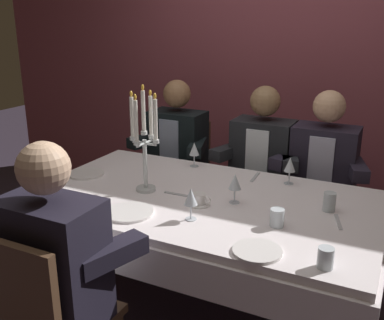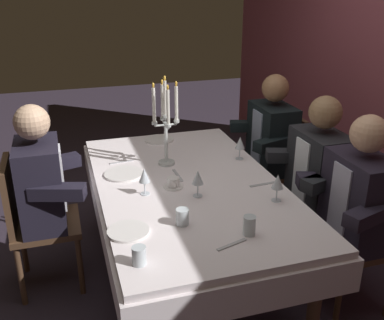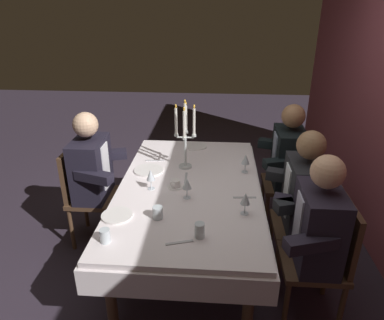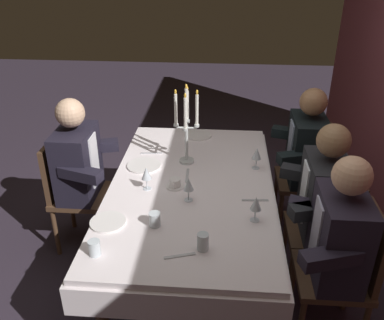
{
  "view_description": "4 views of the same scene",
  "coord_description": "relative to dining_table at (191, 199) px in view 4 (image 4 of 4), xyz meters",
  "views": [
    {
      "loc": [
        0.97,
        -2.08,
        1.69
      ],
      "look_at": [
        -0.06,
        -0.01,
        0.95
      ],
      "focal_mm": 41.91,
      "sensor_mm": 36.0,
      "label": 1
    },
    {
      "loc": [
        2.41,
        -0.71,
        1.92
      ],
      "look_at": [
        -0.0,
        0.02,
        0.89
      ],
      "focal_mm": 41.82,
      "sensor_mm": 36.0,
      "label": 2
    },
    {
      "loc": [
        2.47,
        0.2,
        2.09
      ],
      "look_at": [
        -0.12,
        0.01,
        0.91
      ],
      "focal_mm": 33.41,
      "sensor_mm": 36.0,
      "label": 3
    },
    {
      "loc": [
        2.42,
        0.2,
        2.21
      ],
      "look_at": [
        0.02,
        0.01,
        0.94
      ],
      "focal_mm": 38.93,
      "sensor_mm": 36.0,
      "label": 4
    }
  ],
  "objects": [
    {
      "name": "wine_glass_3",
      "position": [
        0.19,
        0.0,
        0.23
      ],
      "size": [
        0.07,
        0.07,
        0.16
      ],
      "color": "silver",
      "rests_on": "dining_table"
    },
    {
      "name": "wine_glass_1",
      "position": [
        -0.27,
        0.45,
        0.23
      ],
      "size": [
        0.07,
        0.07,
        0.16
      ],
      "color": "silver",
      "rests_on": "dining_table"
    },
    {
      "name": "fork_3",
      "position": [
        0.73,
        0.0,
        0.12
      ],
      "size": [
        0.07,
        0.17,
        0.01
      ],
      "primitive_type": "cube",
      "rotation": [
        0.0,
        0.0,
        1.87
      ],
      "color": "#B7B7BC",
      "rests_on": "dining_table"
    },
    {
      "name": "water_tumbler_1",
      "position": [
        0.75,
        -0.45,
        0.16
      ],
      "size": [
        0.06,
        0.06,
        0.09
      ],
      "primitive_type": "cylinder",
      "color": "silver",
      "rests_on": "dining_table"
    },
    {
      "name": "wine_glass_2",
      "position": [
        0.08,
        -0.29,
        0.24
      ],
      "size": [
        0.07,
        0.07,
        0.16
      ],
      "color": "silver",
      "rests_on": "dining_table"
    },
    {
      "name": "candelabra",
      "position": [
        -0.33,
        -0.06,
        0.41
      ],
      "size": [
        0.19,
        0.19,
        0.61
      ],
      "color": "silver",
      "rests_on": "dining_table"
    },
    {
      "name": "dinner_plate_1",
      "position": [
        -0.81,
        0.0,
        0.13
      ],
      "size": [
        0.22,
        0.22,
        0.01
      ],
      "primitive_type": "cylinder",
      "color": "white",
      "rests_on": "dining_table"
    },
    {
      "name": "seated_diner_0",
      "position": [
        -0.63,
        0.89,
        0.11
      ],
      "size": [
        0.63,
        0.48,
        1.24
      ],
      "color": "#523825",
      "rests_on": "ground_plane"
    },
    {
      "name": "coffee_cup_0",
      "position": [
        0.03,
        -0.11,
        0.15
      ],
      "size": [
        0.13,
        0.12,
        0.06
      ],
      "color": "white",
      "rests_on": "dining_table"
    },
    {
      "name": "dinner_plate_2",
      "position": [
        -0.23,
        -0.37,
        0.13
      ],
      "size": [
        0.25,
        0.25,
        0.01
      ],
      "primitive_type": "cylinder",
      "color": "white",
      "rests_on": "dining_table"
    },
    {
      "name": "fork_1",
      "position": [
        0.16,
        0.43,
        0.12
      ],
      "size": [
        0.03,
        0.17,
        0.01
      ],
      "primitive_type": "cube",
      "rotation": [
        0.0,
        0.0,
        1.64
      ],
      "color": "#B7B7BC",
      "rests_on": "dining_table"
    },
    {
      "name": "seated_diner_3",
      "position": [
        0.49,
        0.89,
        0.11
      ],
      "size": [
        0.63,
        0.48,
        1.24
      ],
      "color": "#523825",
      "rests_on": "ground_plane"
    },
    {
      "name": "wine_glass_0",
      "position": [
        0.38,
        0.41,
        0.23
      ],
      "size": [
        0.07,
        0.07,
        0.16
      ],
      "color": "silver",
      "rests_on": "dining_table"
    },
    {
      "name": "dinner_plate_0",
      "position": [
        0.47,
        -0.45,
        0.13
      ],
      "size": [
        0.21,
        0.21,
        0.01
      ],
      "primitive_type": "cylinder",
      "color": "white",
      "rests_on": "dining_table"
    },
    {
      "name": "water_tumbler_2",
      "position": [
        0.66,
        0.12,
        0.17
      ],
      "size": [
        0.06,
        0.06,
        0.1
      ],
      "primitive_type": "cylinder",
      "color": "silver",
      "rests_on": "dining_table"
    },
    {
      "name": "ground_plane",
      "position": [
        0.0,
        0.0,
        -0.62
      ],
      "size": [
        12.0,
        12.0,
        0.0
      ],
      "primitive_type": "plane",
      "color": "#312834"
    },
    {
      "name": "dining_table",
      "position": [
        0.0,
        0.0,
        0.0
      ],
      "size": [
        1.94,
        1.14,
        0.74
      ],
      "color": "white",
      "rests_on": "ground_plane"
    },
    {
      "name": "knife_2",
      "position": [
        -0.12,
        -0.04,
        0.12
      ],
      "size": [
        0.19,
        0.02,
        0.01
      ],
      "primitive_type": "cube",
      "rotation": [
        0.0,
        0.0,
        0.03
      ],
      "color": "#B7B7BC",
      "rests_on": "dining_table"
    },
    {
      "name": "seated_diner_2",
      "position": [
        0.06,
        0.89,
        0.11
      ],
      "size": [
        0.63,
        0.48,
        1.24
      ],
      "color": "#523825",
      "rests_on": "ground_plane"
    },
    {
      "name": "spoon_0",
      "position": [
        -0.44,
        -0.35,
        0.12
      ],
      "size": [
        0.04,
        0.17,
        0.01
      ],
      "primitive_type": "cube",
      "rotation": [
        0.0,
        0.0,
        1.68
      ],
      "color": "#B7B7BC",
      "rests_on": "dining_table"
    },
    {
      "name": "water_tumbler_0",
      "position": [
        0.47,
        -0.17,
        0.16
      ],
      "size": [
        0.07,
        0.07,
        0.09
      ],
      "primitive_type": "cylinder",
      "color": "silver",
      "rests_on": "dining_table"
    },
    {
      "name": "seated_diner_1",
      "position": [
        -0.26,
        -0.89,
        0.11
      ],
      "size": [
        0.63,
        0.48,
        1.24
      ],
      "color": "#523825",
      "rests_on": "ground_plane"
    }
  ]
}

